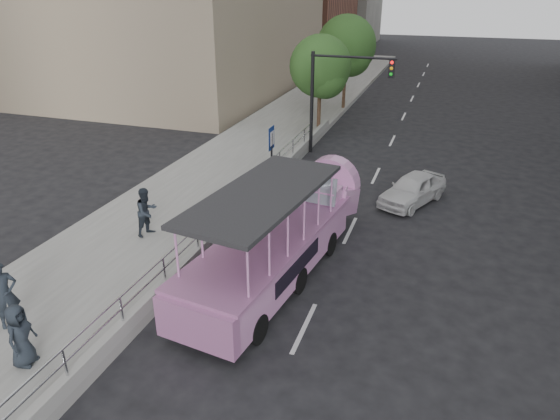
{
  "coord_description": "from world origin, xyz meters",
  "views": [
    {
      "loc": [
        3.85,
        -12.31,
        8.32
      ],
      "look_at": [
        -0.86,
        1.45,
        1.65
      ],
      "focal_mm": 32.0,
      "sensor_mm": 36.0,
      "label": 1
    }
  ],
  "objects_px": {
    "car": "(413,189)",
    "parking_sign": "(272,153)",
    "duck_boat": "(283,235)",
    "pedestrian_near": "(4,295)",
    "street_tree_far": "(347,48)",
    "pedestrian_mid": "(147,212)",
    "pedestrian_far": "(20,335)",
    "traffic_signal": "(335,87)",
    "street_tree_near": "(322,69)"
  },
  "relations": [
    {
      "from": "car",
      "to": "parking_sign",
      "type": "xyz_separation_m",
      "value": [
        -5.8,
        -0.92,
        1.21
      ]
    },
    {
      "from": "pedestrian_near",
      "to": "pedestrian_mid",
      "type": "relative_size",
      "value": 1.07
    },
    {
      "from": "car",
      "to": "pedestrian_near",
      "type": "xyz_separation_m",
      "value": [
        -8.91,
        -12.0,
        0.61
      ]
    },
    {
      "from": "pedestrian_mid",
      "to": "car",
      "type": "bearing_deg",
      "value": -36.45
    },
    {
      "from": "pedestrian_mid",
      "to": "pedestrian_far",
      "type": "xyz_separation_m",
      "value": [
        0.87,
        -6.53,
        -0.08
      ]
    },
    {
      "from": "car",
      "to": "parking_sign",
      "type": "distance_m",
      "value": 5.99
    },
    {
      "from": "parking_sign",
      "to": "pedestrian_mid",
      "type": "bearing_deg",
      "value": -114.76
    },
    {
      "from": "car",
      "to": "pedestrian_near",
      "type": "height_order",
      "value": "pedestrian_near"
    },
    {
      "from": "pedestrian_near",
      "to": "pedestrian_far",
      "type": "xyz_separation_m",
      "value": [
        1.43,
        -0.99,
        -0.14
      ]
    },
    {
      "from": "car",
      "to": "pedestrian_near",
      "type": "relative_size",
      "value": 1.96
    },
    {
      "from": "duck_boat",
      "to": "street_tree_near",
      "type": "distance_m",
      "value": 15.68
    },
    {
      "from": "duck_boat",
      "to": "pedestrian_far",
      "type": "height_order",
      "value": "duck_boat"
    },
    {
      "from": "duck_boat",
      "to": "street_tree_near",
      "type": "xyz_separation_m",
      "value": [
        -2.79,
        15.19,
        2.68
      ]
    },
    {
      "from": "car",
      "to": "pedestrian_far",
      "type": "distance_m",
      "value": 15.0
    },
    {
      "from": "car",
      "to": "traffic_signal",
      "type": "xyz_separation_m",
      "value": [
        -4.59,
        5.18,
        2.88
      ]
    },
    {
      "from": "pedestrian_near",
      "to": "pedestrian_far",
      "type": "relative_size",
      "value": 1.18
    },
    {
      "from": "pedestrian_near",
      "to": "parking_sign",
      "type": "relative_size",
      "value": 0.63
    },
    {
      "from": "pedestrian_near",
      "to": "street_tree_far",
      "type": "bearing_deg",
      "value": 27.72
    },
    {
      "from": "pedestrian_mid",
      "to": "pedestrian_far",
      "type": "relative_size",
      "value": 1.1
    },
    {
      "from": "traffic_signal",
      "to": "street_tree_far",
      "type": "distance_m",
      "value": 9.57
    },
    {
      "from": "pedestrian_far",
      "to": "parking_sign",
      "type": "bearing_deg",
      "value": -16.55
    },
    {
      "from": "parking_sign",
      "to": "street_tree_far",
      "type": "bearing_deg",
      "value": 90.69
    },
    {
      "from": "pedestrian_near",
      "to": "parking_sign",
      "type": "bearing_deg",
      "value": 18.3
    },
    {
      "from": "parking_sign",
      "to": "street_tree_far",
      "type": "distance_m",
      "value": 15.72
    },
    {
      "from": "duck_boat",
      "to": "pedestrian_mid",
      "type": "distance_m",
      "value": 4.96
    },
    {
      "from": "street_tree_far",
      "to": "street_tree_near",
      "type": "bearing_deg",
      "value": -91.91
    },
    {
      "from": "pedestrian_mid",
      "to": "pedestrian_far",
      "type": "distance_m",
      "value": 6.59
    },
    {
      "from": "duck_boat",
      "to": "pedestrian_near",
      "type": "bearing_deg",
      "value": -135.55
    },
    {
      "from": "parking_sign",
      "to": "street_tree_far",
      "type": "xyz_separation_m",
      "value": [
        -0.19,
        15.52,
        2.48
      ]
    },
    {
      "from": "duck_boat",
      "to": "pedestrian_near",
      "type": "height_order",
      "value": "duck_boat"
    },
    {
      "from": "pedestrian_near",
      "to": "car",
      "type": "bearing_deg",
      "value": -2.6
    },
    {
      "from": "duck_boat",
      "to": "car",
      "type": "distance_m",
      "value": 7.43
    },
    {
      "from": "traffic_signal",
      "to": "duck_boat",
      "type": "bearing_deg",
      "value": -84.22
    },
    {
      "from": "parking_sign",
      "to": "street_tree_far",
      "type": "relative_size",
      "value": 0.45
    },
    {
      "from": "pedestrian_mid",
      "to": "traffic_signal",
      "type": "relative_size",
      "value": 0.33
    },
    {
      "from": "duck_boat",
      "to": "pedestrian_far",
      "type": "distance_m",
      "value": 7.6
    },
    {
      "from": "parking_sign",
      "to": "pedestrian_far",
      "type": "bearing_deg",
      "value": -97.96
    },
    {
      "from": "pedestrian_near",
      "to": "street_tree_near",
      "type": "relative_size",
      "value": 0.32
    },
    {
      "from": "traffic_signal",
      "to": "street_tree_far",
      "type": "bearing_deg",
      "value": 98.43
    },
    {
      "from": "street_tree_near",
      "to": "traffic_signal",
      "type": "bearing_deg",
      "value": -65.02
    },
    {
      "from": "pedestrian_near",
      "to": "pedestrian_far",
      "type": "distance_m",
      "value": 1.74
    },
    {
      "from": "duck_boat",
      "to": "pedestrian_mid",
      "type": "height_order",
      "value": "duck_boat"
    },
    {
      "from": "street_tree_near",
      "to": "street_tree_far",
      "type": "distance_m",
      "value": 6.02
    },
    {
      "from": "pedestrian_near",
      "to": "pedestrian_mid",
      "type": "distance_m",
      "value": 5.57
    },
    {
      "from": "car",
      "to": "pedestrian_near",
      "type": "distance_m",
      "value": 14.96
    },
    {
      "from": "pedestrian_near",
      "to": "parking_sign",
      "type": "height_order",
      "value": "parking_sign"
    },
    {
      "from": "pedestrian_mid",
      "to": "traffic_signal",
      "type": "xyz_separation_m",
      "value": [
        3.77,
        11.64,
        2.34
      ]
    },
    {
      "from": "pedestrian_mid",
      "to": "parking_sign",
      "type": "height_order",
      "value": "parking_sign"
    },
    {
      "from": "pedestrian_far",
      "to": "duck_boat",
      "type": "bearing_deg",
      "value": -41.16
    },
    {
      "from": "pedestrian_far",
      "to": "traffic_signal",
      "type": "bearing_deg",
      "value": -17.66
    }
  ]
}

